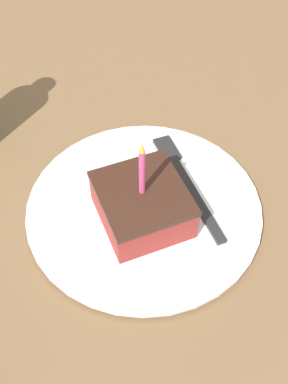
# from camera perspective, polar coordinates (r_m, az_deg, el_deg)

# --- Properties ---
(ground_plane) EXTENTS (2.40, 2.40, 0.04)m
(ground_plane) POSITION_cam_1_polar(r_m,az_deg,el_deg) (0.57, -2.00, -4.87)
(ground_plane) COLOR brown
(ground_plane) RESTS_ON ground
(plate) EXTENTS (0.29, 0.29, 0.01)m
(plate) POSITION_cam_1_polar(r_m,az_deg,el_deg) (0.56, 0.00, -1.94)
(plate) COLOR white
(plate) RESTS_ON ground_plane
(cake_slice) EXTENTS (0.10, 0.10, 0.12)m
(cake_slice) POSITION_cam_1_polar(r_m,az_deg,el_deg) (0.52, -0.23, -1.57)
(cake_slice) COLOR #99332D
(cake_slice) RESTS_ON plate
(fork) EXTENTS (0.02, 0.19, 0.00)m
(fork) POSITION_cam_1_polar(r_m,az_deg,el_deg) (0.58, 5.10, 1.77)
(fork) COLOR #262626
(fork) RESTS_ON plate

